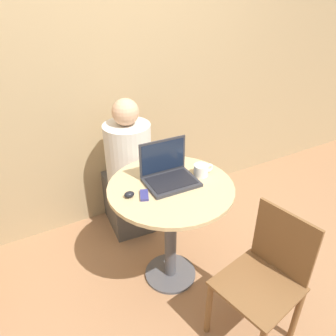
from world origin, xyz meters
The scene contains 9 objects.
ground_plane centered at (0.00, 0.00, 0.00)m, with size 12.00×12.00×0.00m, color #9E704C.
back_wall centered at (0.00, 0.95, 1.30)m, with size 7.00×0.05×2.60m.
round_table centered at (0.00, 0.00, 0.60)m, with size 0.79×0.79×0.78m.
laptop centered at (0.02, 0.06, 0.83)m, with size 0.32×0.26×0.25m.
cell_phone centered at (-0.19, -0.02, 0.79)m, with size 0.08×0.11×0.02m.
computer_mouse centered at (-0.27, 0.01, 0.80)m, with size 0.06×0.05×0.04m.
coffee_cup centered at (0.24, 0.02, 0.82)m, with size 0.14×0.09×0.08m.
chair_empty centered at (0.25, -0.62, 0.44)m, with size 0.47×0.47×0.84m.
person_seated centered at (-0.03, 0.66, 0.48)m, with size 0.37×0.56×1.17m.
Camera 1 is at (-0.83, -1.47, 1.90)m, focal length 35.00 mm.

